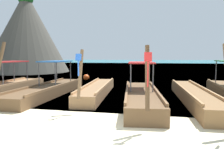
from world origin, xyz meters
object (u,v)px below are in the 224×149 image
longtail_boat_red_ribbon (141,96)px  longtail_boat_green_ribbon (49,89)px  longtail_boat_blue_ribbon (97,90)px  karst_rock (24,34)px  mooring_buoy_near (86,77)px  longtail_boat_yellow_ribbon (194,96)px

longtail_boat_red_ribbon → longtail_boat_green_ribbon: bearing=167.4°
longtail_boat_blue_ribbon → longtail_boat_green_ribbon: bearing=-167.1°
karst_rock → longtail_boat_blue_ribbon: bearing=-45.9°
longtail_boat_blue_ribbon → karst_rock: bearing=134.1°
karst_rock → mooring_buoy_near: bearing=-35.7°
longtail_boat_green_ribbon → longtail_boat_blue_ribbon: size_ratio=1.09×
longtail_boat_green_ribbon → longtail_boat_yellow_ribbon: longtail_boat_green_ribbon is taller
longtail_boat_yellow_ribbon → mooring_buoy_near: (-7.29, 7.08, -0.03)m
longtail_boat_blue_ribbon → mooring_buoy_near: (-2.67, 6.23, -0.01)m
longtail_boat_red_ribbon → karst_rock: 23.10m
longtail_boat_green_ribbon → longtail_boat_red_ribbon: 4.94m
longtail_boat_green_ribbon → longtail_boat_blue_ribbon: bearing=12.9°
longtail_boat_blue_ribbon → karst_rock: (-13.77, 14.22, 4.73)m
longtail_boat_red_ribbon → mooring_buoy_near: (-5.05, 7.86, -0.08)m
longtail_boat_red_ribbon → longtail_boat_yellow_ribbon: 2.38m
mooring_buoy_near → karst_rock: bearing=144.3°
longtail_boat_blue_ribbon → longtail_boat_red_ribbon: size_ratio=1.08×
longtail_boat_red_ribbon → mooring_buoy_near: 9.34m
longtail_boat_red_ribbon → longtail_boat_yellow_ribbon: (2.25, 0.79, -0.05)m
longtail_boat_red_ribbon → mooring_buoy_near: size_ratio=11.99×
longtail_boat_green_ribbon → longtail_boat_red_ribbon: (4.82, -1.08, 0.02)m
longtail_boat_green_ribbon → longtail_boat_yellow_ribbon: size_ratio=0.97×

